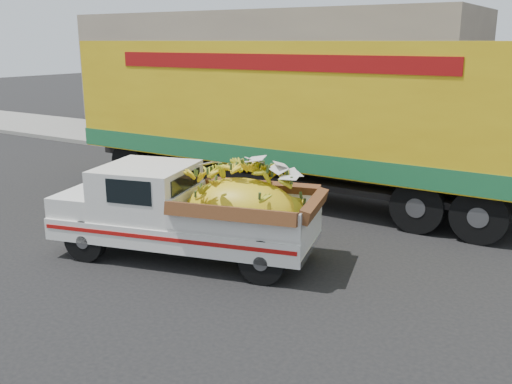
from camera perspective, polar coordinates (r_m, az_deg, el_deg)
The scene contains 6 objects.
ground at distance 10.16m, azimuth -4.20°, elevation -7.13°, with size 100.00×100.00×0.00m, color black.
curb at distance 16.08m, azimuth 10.89°, elevation 1.22°, with size 60.00×0.25×0.15m, color gray.
sidewalk at distance 18.01m, azimuth 13.38°, elevation 2.53°, with size 60.00×4.00×0.14m, color gray.
building_left at distance 26.42m, azimuth 1.27°, elevation 12.09°, with size 18.00×6.00×5.00m, color gray.
pickup_truck at distance 10.12m, azimuth -5.31°, elevation -1.97°, with size 4.96×2.84×1.64m.
semi_trailer at distance 13.93m, azimuth 3.70°, elevation 7.94°, with size 12.00×2.55×3.80m.
Camera 1 is at (5.66, -7.53, 3.81)m, focal length 40.00 mm.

